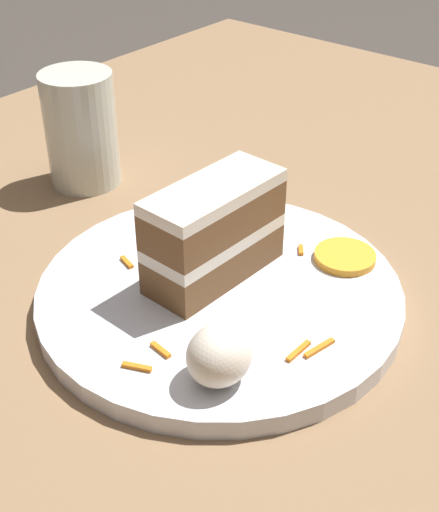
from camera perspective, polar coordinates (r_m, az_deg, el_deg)
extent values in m
plane|color=#38332D|center=(0.60, 4.81, -5.67)|extent=(6.00, 6.00, 0.00)
cube|color=#846647|center=(0.59, 4.86, -4.78)|extent=(1.22, 1.09, 0.02)
cylinder|color=silver|center=(0.58, 0.00, -3.05)|extent=(0.29, 0.29, 0.02)
cube|color=brown|center=(0.58, -0.44, -0.17)|extent=(0.12, 0.05, 0.03)
cube|color=silver|center=(0.56, -0.45, 1.55)|extent=(0.12, 0.05, 0.01)
cube|color=brown|center=(0.55, -0.46, 3.35)|extent=(0.12, 0.05, 0.03)
cube|color=silver|center=(0.54, -0.47, 5.19)|extent=(0.12, 0.05, 0.01)
ellipsoid|color=silver|center=(0.48, -0.01, -7.93)|extent=(0.05, 0.04, 0.04)
cylinder|color=orange|center=(0.61, 10.00, -0.05)|extent=(0.05, 0.05, 0.01)
cube|color=orange|center=(0.64, -6.15, 1.90)|extent=(0.01, 0.02, 0.00)
cube|color=orange|center=(0.51, 6.33, -7.56)|extent=(0.03, 0.00, 0.00)
cube|color=orange|center=(0.61, 6.53, 0.49)|extent=(0.01, 0.01, 0.00)
cube|color=orange|center=(0.51, -4.73, -7.49)|extent=(0.01, 0.02, 0.00)
cube|color=orange|center=(0.51, 7.99, -7.30)|extent=(0.03, 0.01, 0.00)
cube|color=orange|center=(0.50, -6.63, -8.80)|extent=(0.01, 0.02, 0.00)
cube|color=orange|center=(0.63, -5.10, 1.77)|extent=(0.02, 0.02, 0.00)
cube|color=orange|center=(0.60, -7.43, -0.49)|extent=(0.01, 0.02, 0.00)
cube|color=orange|center=(0.65, -0.63, 2.55)|extent=(0.02, 0.02, 0.00)
cylinder|color=beige|center=(0.74, -11.02, 9.91)|extent=(0.07, 0.07, 0.12)
cylinder|color=silver|center=(0.76, -10.71, 7.29)|extent=(0.06, 0.06, 0.04)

